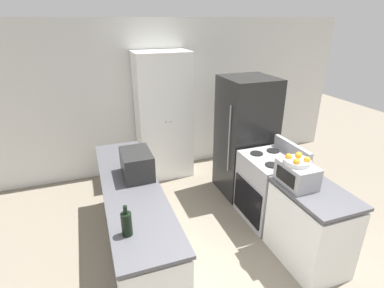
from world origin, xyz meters
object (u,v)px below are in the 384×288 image
at_px(wine_bottle, 127,223).
at_px(fruit_bowl, 297,160).
at_px(refrigerator, 245,137).
at_px(microwave, 137,164).
at_px(toaster_oven, 297,174).
at_px(pantry_cabinet, 164,117).
at_px(stove, 269,188).

height_order(wine_bottle, fruit_bowl, fruit_bowl).
height_order(refrigerator, microwave, refrigerator).
bearing_deg(wine_bottle, toaster_oven, 6.26).
height_order(pantry_cabinet, microwave, pantry_cabinet).
distance_m(stove, wine_bottle, 2.23).
relative_size(refrigerator, toaster_oven, 4.22).
bearing_deg(stove, microwave, 175.68).
bearing_deg(toaster_oven, refrigerator, 82.46).
relative_size(stove, microwave, 2.30).
height_order(refrigerator, fruit_bowl, refrigerator).
bearing_deg(pantry_cabinet, fruit_bowl, -70.86).
height_order(stove, wine_bottle, wine_bottle).
relative_size(microwave, toaster_oven, 1.09).
height_order(stove, microwave, microwave).
xyz_separation_m(stove, fruit_bowl, (-0.16, -0.64, 0.74)).
relative_size(pantry_cabinet, refrigerator, 1.16).
distance_m(wine_bottle, fruit_bowl, 1.85).
xyz_separation_m(pantry_cabinet, refrigerator, (1.03, -0.95, -0.15)).
distance_m(refrigerator, wine_bottle, 2.61).
xyz_separation_m(stove, refrigerator, (0.04, 0.79, 0.44)).
bearing_deg(stove, refrigerator, 86.88).
bearing_deg(wine_bottle, fruit_bowl, 6.57).
xyz_separation_m(pantry_cabinet, fruit_bowl, (0.83, -2.38, 0.15)).
bearing_deg(pantry_cabinet, refrigerator, -42.86).
bearing_deg(microwave, fruit_bowl, -26.25).
xyz_separation_m(refrigerator, fruit_bowl, (-0.20, -1.43, 0.30)).
xyz_separation_m(stove, toaster_oven, (-0.15, -0.65, 0.57)).
bearing_deg(stove, toaster_oven, -102.77).
xyz_separation_m(stove, wine_bottle, (-1.99, -0.85, 0.56)).
distance_m(microwave, fruit_bowl, 1.75).
relative_size(pantry_cabinet, wine_bottle, 7.53).
bearing_deg(refrigerator, wine_bottle, -141.09).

